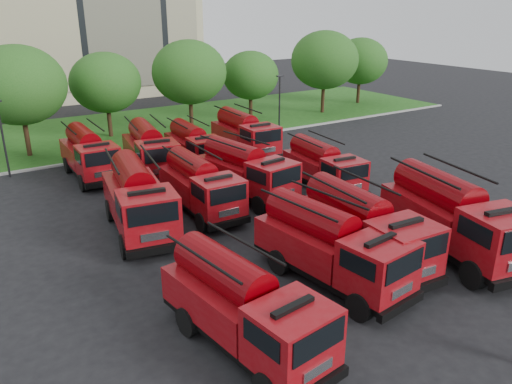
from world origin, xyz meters
TOP-DOWN VIEW (x-y plane):
  - ground at (0.00, 0.00)m, footprint 140.00×140.00m
  - lawn at (0.00, 26.00)m, footprint 70.00×16.00m
  - curb at (0.00, 17.90)m, footprint 70.00×0.30m
  - tree_2 at (-8.00, 21.50)m, footprint 6.72×6.72m
  - tree_3 at (-1.00, 24.00)m, footprint 5.88×5.88m
  - tree_4 at (6.00, 22.50)m, footprint 6.55×6.55m
  - tree_5 at (13.00, 23.50)m, footprint 5.46×5.46m
  - tree_6 at (21.00, 22.00)m, footprint 6.89×6.89m
  - tree_7 at (28.00, 24.00)m, footprint 6.05×6.05m
  - lamp_post_0 at (-10.00, 17.20)m, footprint 0.60×0.25m
  - lamp_post_1 at (12.00, 17.20)m, footprint 0.60×0.25m
  - fire_truck_0 at (-6.09, -6.29)m, footprint 3.18×7.10m
  - fire_truck_1 at (-0.95, -4.62)m, footprint 3.23×7.35m
  - fire_truck_2 at (1.31, -4.13)m, footprint 3.06×7.44m
  - fire_truck_3 at (5.40, -5.67)m, footprint 4.30×8.25m
  - fire_truck_4 at (-5.69, 4.39)m, footprint 3.80×7.83m
  - fire_truck_5 at (-2.00, 4.90)m, footprint 2.65×6.81m
  - fire_truck_6 at (1.29, 5.50)m, footprint 3.35×7.29m
  - fire_truck_7 at (6.03, 4.15)m, footprint 2.86×6.59m
  - fire_truck_8 at (-5.42, 14.24)m, footprint 2.68×6.99m
  - fire_truck_9 at (-1.79, 12.74)m, footprint 3.55×7.47m
  - fire_truck_10 at (1.51, 12.85)m, footprint 2.64×6.49m
  - fire_truck_11 at (5.94, 13.20)m, footprint 2.88×7.18m
  - firefighter_0 at (2.34, -6.99)m, footprint 0.56×0.42m
  - firefighter_3 at (8.84, -2.22)m, footprint 1.04×0.58m
  - firefighter_4 at (-5.20, -2.61)m, footprint 1.06×1.06m
  - firefighter_5 at (8.84, 4.16)m, footprint 1.60×0.84m

SIDE VIEW (x-z plane):
  - ground at x=0.00m, z-range 0.00..0.00m
  - firefighter_0 at x=2.34m, z-range -0.76..0.76m
  - firefighter_3 at x=8.84m, z-range -0.79..0.79m
  - firefighter_4 at x=-5.20m, z-range -0.93..0.93m
  - firefighter_5 at x=8.84m, z-range -0.82..0.82m
  - lawn at x=0.00m, z-range 0.00..0.12m
  - curb at x=0.00m, z-range 0.00..0.14m
  - fire_truck_10 at x=1.51m, z-range 0.01..2.91m
  - fire_truck_7 at x=6.03m, z-range 0.01..2.92m
  - fire_truck_5 at x=-2.00m, z-range 0.01..3.08m
  - fire_truck_0 at x=-6.09m, z-range 0.01..3.13m
  - fire_truck_8 at x=-5.42m, z-range 0.01..3.17m
  - fire_truck_6 at x=1.29m, z-range 0.01..3.21m
  - fire_truck_11 at x=5.94m, z-range 0.01..3.22m
  - fire_truck_1 at x=-0.95m, z-range 0.01..3.25m
  - fire_truck_9 at x=-1.79m, z-range 0.01..3.28m
  - fire_truck_2 at x=1.31m, z-range 0.01..3.33m
  - fire_truck_4 at x=-5.69m, z-range 0.01..3.43m
  - fire_truck_3 at x=5.40m, z-range 0.01..3.59m
  - lamp_post_0 at x=-10.00m, z-range 0.34..5.45m
  - lamp_post_1 at x=12.00m, z-range 0.34..5.45m
  - tree_5 at x=13.00m, z-range 1.01..7.69m
  - tree_3 at x=-1.00m, z-range 1.09..8.28m
  - tree_7 at x=28.00m, z-range 1.12..8.52m
  - tree_4 at x=6.00m, z-range 1.21..9.23m
  - tree_2 at x=-8.00m, z-range 1.25..9.46m
  - tree_6 at x=21.00m, z-range 1.28..9.70m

